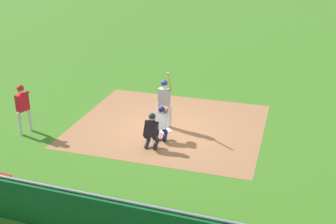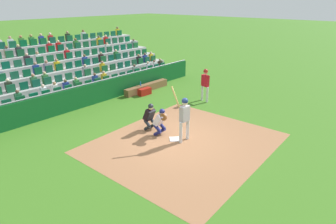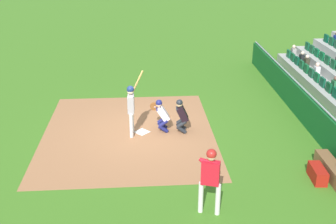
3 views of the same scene
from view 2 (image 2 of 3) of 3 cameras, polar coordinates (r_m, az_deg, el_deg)
ground_plane at (r=12.04m, az=1.39°, el=-5.46°), size 160.00×160.00×0.00m
infield_dirt_patch at (r=11.76m, az=3.28°, el=-6.16°), size 7.26×6.36×0.01m
home_plate_marker at (r=12.03m, az=1.39°, el=-5.39°), size 0.62×0.62×0.02m
batter_at_plate at (r=11.45m, az=3.26°, el=-0.48°), size 0.61×0.60×2.34m
catcher_crouching at (r=12.09m, az=-1.53°, el=-1.66°), size 0.49×0.73×1.26m
home_plate_umpire at (r=12.62m, az=-3.64°, el=-0.69°), size 0.47×0.48×1.28m
dugout_wall at (r=16.21m, az=-15.93°, el=3.22°), size 17.38×0.24×1.24m
dugout_bench at (r=18.36m, az=-4.24°, el=4.89°), size 3.48×0.40×0.44m
water_bottle_on_bench at (r=17.94m, az=-5.48°, el=5.61°), size 0.07×0.07×0.26m
equipment_duffel_bag at (r=17.57m, az=-4.66°, el=4.07°), size 0.85×0.40×0.42m
on_deck_batter at (r=16.26m, az=7.42°, el=6.03°), size 0.34×0.60×1.88m
bleacher_stand at (r=20.54m, az=-24.24°, el=6.94°), size 18.12×5.95×3.26m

